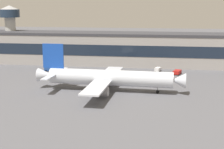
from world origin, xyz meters
TOP-DOWN VIEW (x-y plane):
  - ground_plane at (0.00, 0.00)m, footprint 600.00×600.00m
  - terminal_building at (0.00, 53.36)m, footprint 184.62×17.44m
  - airliner at (-9.79, 1.77)m, footprint 51.45×43.78m
  - control_tower at (-69.49, 56.80)m, footprint 10.12×10.12m
  - crew_van at (-40.92, 32.57)m, footprint 5.64×3.86m
  - baggage_tug at (6.70, 38.24)m, footprint 3.09×4.06m
  - pushback_tractor at (14.81, 33.34)m, footprint 3.94×5.37m

SIDE VIEW (x-z plane):
  - ground_plane at x=0.00m, z-range 0.00..0.00m
  - pushback_tractor at x=14.81m, z-range 0.17..1.92m
  - baggage_tug at x=6.70m, z-range 0.16..2.01m
  - crew_van at x=-40.92m, z-range 0.18..2.73m
  - airliner at x=-9.79m, z-range -3.27..12.64m
  - terminal_building at x=0.00m, z-range 0.02..15.65m
  - control_tower at x=-69.49m, z-range 3.69..32.12m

